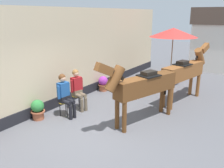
{
  "coord_description": "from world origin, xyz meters",
  "views": [
    {
      "loc": [
        3.55,
        -4.75,
        3.19
      ],
      "look_at": [
        -0.4,
        1.2,
        1.05
      ],
      "focal_mm": 37.92,
      "sensor_mm": 36.0,
      "label": 1
    }
  ],
  "objects_px": {
    "seated_visitor_far": "(78,87)",
    "flower_planter_farthest": "(103,83)",
    "seated_visitor_near": "(65,93)",
    "spare_stool_white": "(135,89)",
    "saddled_horse_far": "(185,71)",
    "cafe_parasol": "(173,33)",
    "saddled_horse_near": "(143,86)",
    "flower_planter_inner_near": "(38,109)"
  },
  "relations": [
    {
      "from": "flower_planter_inner_near",
      "to": "cafe_parasol",
      "type": "xyz_separation_m",
      "value": [
        2.07,
        5.96,
        2.03
      ]
    },
    {
      "from": "saddled_horse_far",
      "to": "flower_planter_inner_near",
      "type": "height_order",
      "value": "saddled_horse_far"
    },
    {
      "from": "seated_visitor_near",
      "to": "saddled_horse_far",
      "type": "relative_size",
      "value": 0.47
    },
    {
      "from": "flower_planter_inner_near",
      "to": "cafe_parasol",
      "type": "bearing_deg",
      "value": 70.88
    },
    {
      "from": "spare_stool_white",
      "to": "saddled_horse_far",
      "type": "bearing_deg",
      "value": 28.88
    },
    {
      "from": "seated_visitor_far",
      "to": "spare_stool_white",
      "type": "xyz_separation_m",
      "value": [
        1.17,
        1.93,
        -0.38
      ]
    },
    {
      "from": "seated_visitor_near",
      "to": "flower_planter_inner_near",
      "type": "bearing_deg",
      "value": -130.33
    },
    {
      "from": "seated_visitor_far",
      "to": "cafe_parasol",
      "type": "height_order",
      "value": "cafe_parasol"
    },
    {
      "from": "saddled_horse_near",
      "to": "spare_stool_white",
      "type": "distance_m",
      "value": 2.15
    },
    {
      "from": "seated_visitor_far",
      "to": "spare_stool_white",
      "type": "distance_m",
      "value": 2.29
    },
    {
      "from": "seated_visitor_far",
      "to": "flower_planter_farthest",
      "type": "bearing_deg",
      "value": 101.88
    },
    {
      "from": "cafe_parasol",
      "to": "spare_stool_white",
      "type": "distance_m",
      "value": 3.35
    },
    {
      "from": "saddled_horse_near",
      "to": "seated_visitor_near",
      "type": "bearing_deg",
      "value": -156.64
    },
    {
      "from": "seated_visitor_far",
      "to": "cafe_parasol",
      "type": "distance_m",
      "value": 5.13
    },
    {
      "from": "spare_stool_white",
      "to": "seated_visitor_far",
      "type": "bearing_deg",
      "value": -121.25
    },
    {
      "from": "spare_stool_white",
      "to": "saddled_horse_near",
      "type": "bearing_deg",
      "value": -55.72
    },
    {
      "from": "saddled_horse_near",
      "to": "saddled_horse_far",
      "type": "relative_size",
      "value": 0.98
    },
    {
      "from": "seated_visitor_far",
      "to": "cafe_parasol",
      "type": "relative_size",
      "value": 0.54
    },
    {
      "from": "flower_planter_farthest",
      "to": "spare_stool_white",
      "type": "distance_m",
      "value": 1.62
    },
    {
      "from": "flower_planter_farthest",
      "to": "spare_stool_white",
      "type": "xyz_separation_m",
      "value": [
        1.61,
        -0.16,
        0.07
      ]
    },
    {
      "from": "spare_stool_white",
      "to": "flower_planter_inner_near",
      "type": "bearing_deg",
      "value": -116.75
    },
    {
      "from": "seated_visitor_near",
      "to": "spare_stool_white",
      "type": "xyz_separation_m",
      "value": [
        1.1,
        2.62,
        -0.38
      ]
    },
    {
      "from": "seated_visitor_near",
      "to": "flower_planter_farthest",
      "type": "height_order",
      "value": "seated_visitor_near"
    },
    {
      "from": "saddled_horse_near",
      "to": "spare_stool_white",
      "type": "relative_size",
      "value": 6.29
    },
    {
      "from": "seated_visitor_near",
      "to": "saddled_horse_near",
      "type": "height_order",
      "value": "saddled_horse_near"
    },
    {
      "from": "cafe_parasol",
      "to": "spare_stool_white",
      "type": "height_order",
      "value": "cafe_parasol"
    },
    {
      "from": "seated_visitor_far",
      "to": "saddled_horse_near",
      "type": "relative_size",
      "value": 0.48
    },
    {
      "from": "flower_planter_inner_near",
      "to": "cafe_parasol",
      "type": "distance_m",
      "value": 6.62
    },
    {
      "from": "saddled_horse_near",
      "to": "cafe_parasol",
      "type": "xyz_separation_m",
      "value": [
        -0.72,
        4.34,
        1.2
      ]
    },
    {
      "from": "saddled_horse_far",
      "to": "flower_planter_inner_near",
      "type": "distance_m",
      "value": 5.33
    },
    {
      "from": "seated_visitor_near",
      "to": "flower_planter_farthest",
      "type": "distance_m",
      "value": 2.87
    },
    {
      "from": "saddled_horse_far",
      "to": "cafe_parasol",
      "type": "xyz_separation_m",
      "value": [
        -1.18,
        1.8,
        1.2
      ]
    },
    {
      "from": "cafe_parasol",
      "to": "seated_visitor_near",
      "type": "bearing_deg",
      "value": -105.92
    },
    {
      "from": "saddled_horse_near",
      "to": "flower_planter_farthest",
      "type": "xyz_separation_m",
      "value": [
        -2.75,
        1.82,
        -0.82
      ]
    },
    {
      "from": "cafe_parasol",
      "to": "spare_stool_white",
      "type": "bearing_deg",
      "value": -98.79
    },
    {
      "from": "seated_visitor_near",
      "to": "seated_visitor_far",
      "type": "height_order",
      "value": "same"
    },
    {
      "from": "seated_visitor_far",
      "to": "flower_planter_farthest",
      "type": "relative_size",
      "value": 2.17
    },
    {
      "from": "seated_visitor_near",
      "to": "saddled_horse_near",
      "type": "relative_size",
      "value": 0.48
    },
    {
      "from": "seated_visitor_near",
      "to": "flower_planter_inner_near",
      "type": "xyz_separation_m",
      "value": [
        -0.55,
        -0.65,
        -0.44
      ]
    },
    {
      "from": "seated_visitor_far",
      "to": "flower_planter_inner_near",
      "type": "height_order",
      "value": "seated_visitor_far"
    },
    {
      "from": "flower_planter_inner_near",
      "to": "seated_visitor_near",
      "type": "bearing_deg",
      "value": 49.67
    },
    {
      "from": "seated_visitor_near",
      "to": "spare_stool_white",
      "type": "relative_size",
      "value": 3.02
    }
  ]
}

